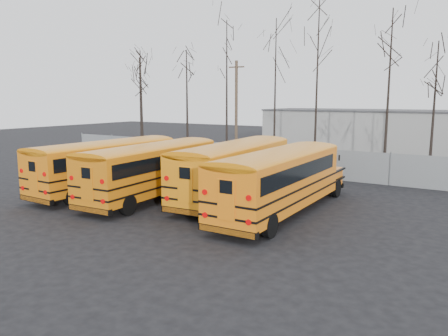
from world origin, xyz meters
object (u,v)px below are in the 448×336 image
Objects in this scene: bus_b at (154,166)px; bus_c at (236,165)px; bus_d at (281,176)px; bus_a at (109,161)px; utility_pole_left at (236,108)px.

bus_c is (3.82, 2.11, 0.06)m from bus_b.
bus_d reaches higher than bus_b.
bus_a is 0.99× the size of bus_b.
bus_c is 1.30× the size of utility_pole_left.
bus_c is 3.60m from bus_d.
utility_pole_left is (-1.97, 17.68, 2.72)m from bus_a.
bus_b is at bearing 2.72° from bus_a.
bus_d is at bearing -28.76° from bus_c.
bus_b is at bearing -155.54° from bus_c.
bus_d is 21.20m from utility_pole_left.
bus_c is at bearing 18.38° from bus_a.
bus_c reaches higher than bus_a.
bus_b is 4.36m from bus_c.
bus_a is at bearing 178.08° from bus_b.
bus_a is 0.96× the size of bus_c.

